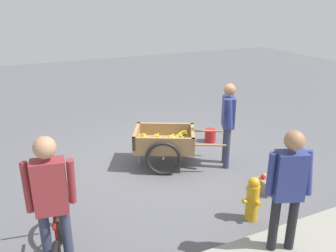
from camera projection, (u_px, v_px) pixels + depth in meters
ground_plane at (170, 162)px, 6.75m from camera, size 24.00×24.00×0.00m
fruit_cart at (165, 143)px, 6.51m from camera, size 1.81×1.43×0.69m
vendor_person at (228, 118)px, 6.29m from camera, size 0.33×0.55×1.57m
bicycle at (59, 241)px, 4.04m from camera, size 0.48×1.65×0.85m
cyclist_person at (51, 196)px, 3.66m from camera, size 0.51×0.25×1.71m
dog at (51, 174)px, 5.71m from camera, size 0.26×0.67×0.40m
fire_hydrant at (252, 199)px, 4.90m from camera, size 0.25×0.25×0.67m
plastic_bucket at (210, 135)px, 7.63m from camera, size 0.24×0.24×0.29m
apple_crate at (272, 184)px, 5.71m from camera, size 0.44×0.32×0.32m
bystander_person at (288, 185)px, 3.97m from camera, size 0.49×0.31×1.66m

